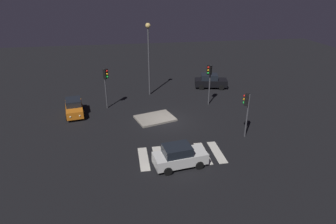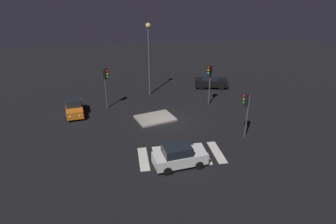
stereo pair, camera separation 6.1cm
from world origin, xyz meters
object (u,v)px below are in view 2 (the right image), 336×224
car_black (211,81)px  traffic_light_west (106,79)px  traffic_light_east (247,105)px  car_orange (74,107)px  traffic_light_north (209,75)px  traffic_island (155,118)px  car_white (179,156)px  street_lamp (149,48)px

car_black → traffic_light_west: traffic_light_west is taller
traffic_light_west → traffic_light_east: size_ratio=1.10×
traffic_light_east → traffic_light_west: bearing=-1.5°
car_orange → traffic_light_north: traffic_light_north is taller
traffic_light_north → traffic_light_east: traffic_light_north is taller
traffic_island → car_white: 8.20m
street_lamp → car_white: bearing=-88.1°
car_orange → traffic_light_east: bearing=55.4°
car_orange → street_lamp: street_lamp is taller
car_orange → traffic_light_east: size_ratio=0.99×
car_orange → car_black: car_black is taller
traffic_light_north → traffic_light_east: 7.47m
traffic_island → traffic_light_east: bearing=-33.5°
car_orange → traffic_light_west: bearing=99.3°
car_orange → traffic_island: bearing=63.9°
car_white → traffic_light_north: bearing=55.3°
traffic_island → traffic_light_north: (6.12, 2.71, 3.23)m
traffic_light_west → street_lamp: size_ratio=0.52×
car_orange → traffic_light_east: 16.63m
traffic_light_north → street_lamp: size_ratio=0.53×
car_orange → car_black: size_ratio=0.91×
car_orange → street_lamp: 10.43m
traffic_light_east → traffic_light_north: bearing=-49.1°
car_white → traffic_light_east: size_ratio=1.03×
traffic_island → car_white: (0.74, -8.13, 0.73)m
car_orange → car_white: car_white is taller
traffic_light_west → traffic_light_east: bearing=1.5°
car_white → car_black: car_black is taller
car_orange → street_lamp: (8.07, 4.58, 4.76)m
traffic_island → traffic_light_east: (7.07, -4.69, 2.85)m
car_white → traffic_light_west: size_ratio=0.94×
traffic_light_west → car_white: bearing=-28.9°
car_black → car_white: bearing=-102.5°
traffic_island → traffic_light_west: size_ratio=0.98×
car_black → traffic_light_west: 13.65m
car_black → car_orange: bearing=-148.4°
car_orange → car_white: bearing=30.0°
car_orange → car_white: 13.55m
traffic_island → car_black: car_black is taller
traffic_light_west → traffic_light_east: traffic_light_west is taller
car_white → traffic_island: bearing=86.9°
car_black → traffic_light_east: traffic_light_east is taller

